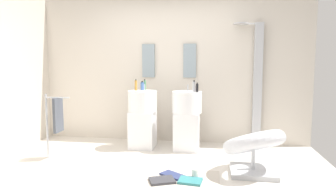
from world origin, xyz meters
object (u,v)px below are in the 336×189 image
(soap_bottle_clear, at_px, (194,86))
(towel_rack, at_px, (56,116))
(soap_bottle_blue, at_px, (142,86))
(shower_column, at_px, (257,82))
(magazine_teal, at_px, (190,181))
(soap_bottle_grey, at_px, (194,87))
(pedestal_sink_left, at_px, (143,117))
(magazine_charcoal, at_px, (162,180))
(pedestal_sink_right, at_px, (187,118))
(soap_bottle_green, at_px, (145,85))
(soap_bottle_black, at_px, (197,88))
(coffee_mug, at_px, (195,173))
(soap_bottle_amber, at_px, (136,85))
(magazine_navy, at_px, (173,175))
(lounge_chair, at_px, (254,147))

(soap_bottle_clear, bearing_deg, towel_rack, -155.13)
(towel_rack, xyz_separation_m, soap_bottle_blue, (1.05, 0.88, 0.38))
(shower_column, xyz_separation_m, magazine_teal, (-0.95, -1.73, -1.06))
(shower_column, distance_m, soap_bottle_grey, 1.11)
(pedestal_sink_left, bearing_deg, magazine_teal, -55.70)
(magazine_charcoal, relative_size, soap_bottle_grey, 1.57)
(soap_bottle_blue, bearing_deg, pedestal_sink_right, -8.45)
(magazine_charcoal, height_order, soap_bottle_blue, soap_bottle_blue)
(magazine_teal, height_order, soap_bottle_green, soap_bottle_green)
(soap_bottle_green, bearing_deg, towel_rack, -140.15)
(pedestal_sink_right, bearing_deg, soap_bottle_green, 168.67)
(towel_rack, distance_m, soap_bottle_black, 2.13)
(pedestal_sink_left, distance_m, soap_bottle_green, 0.54)
(coffee_mug, height_order, soap_bottle_amber, soap_bottle_amber)
(towel_rack, bearing_deg, soap_bottle_clear, 24.87)
(pedestal_sink_right, distance_m, soap_bottle_grey, 0.54)
(shower_column, height_order, soap_bottle_grey, shower_column)
(magazine_navy, bearing_deg, soap_bottle_grey, 114.92)
(shower_column, xyz_separation_m, soap_bottle_black, (-0.96, -0.48, -0.07))
(soap_bottle_amber, distance_m, soap_bottle_grey, 0.98)
(soap_bottle_green, bearing_deg, soap_bottle_clear, -1.70)
(pedestal_sink_right, relative_size, soap_bottle_grey, 5.73)
(coffee_mug, distance_m, soap_bottle_blue, 1.88)
(pedestal_sink_left, xyz_separation_m, soap_bottle_blue, (-0.03, 0.11, 0.50))
(magazine_navy, xyz_separation_m, soap_bottle_blue, (-0.70, 1.29, 0.99))
(pedestal_sink_left, distance_m, lounge_chair, 1.89)
(soap_bottle_blue, bearing_deg, coffee_mug, -52.95)
(pedestal_sink_left, height_order, soap_bottle_green, soap_bottle_green)
(towel_rack, relative_size, soap_bottle_black, 6.54)
(towel_rack, xyz_separation_m, soap_bottle_green, (1.09, 0.91, 0.40))
(soap_bottle_green, height_order, soap_bottle_clear, soap_bottle_green)
(soap_bottle_blue, bearing_deg, magazine_charcoal, -67.80)
(towel_rack, distance_m, soap_bottle_grey, 2.09)
(lounge_chair, relative_size, soap_bottle_amber, 5.93)
(pedestal_sink_left, bearing_deg, lounge_chair, -28.74)
(pedestal_sink_right, bearing_deg, soap_bottle_black, -22.42)
(soap_bottle_grey, bearing_deg, magazine_teal, -87.76)
(magazine_navy, distance_m, soap_bottle_green, 1.79)
(soap_bottle_green, height_order, soap_bottle_grey, soap_bottle_grey)
(pedestal_sink_left, xyz_separation_m, magazine_charcoal, (0.57, -1.36, -0.48))
(shower_column, xyz_separation_m, coffee_mug, (-0.90, -1.59, -1.02))
(soap_bottle_blue, bearing_deg, shower_column, 9.01)
(soap_bottle_amber, bearing_deg, shower_column, 10.57)
(coffee_mug, bearing_deg, soap_bottle_blue, 127.05)
(towel_rack, bearing_deg, magazine_navy, -13.15)
(magazine_charcoal, distance_m, magazine_teal, 0.33)
(shower_column, bearing_deg, towel_rack, -158.15)
(towel_rack, distance_m, magazine_charcoal, 1.86)
(towel_rack, height_order, soap_bottle_blue, soap_bottle_blue)
(soap_bottle_black, distance_m, soap_bottle_green, 0.91)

